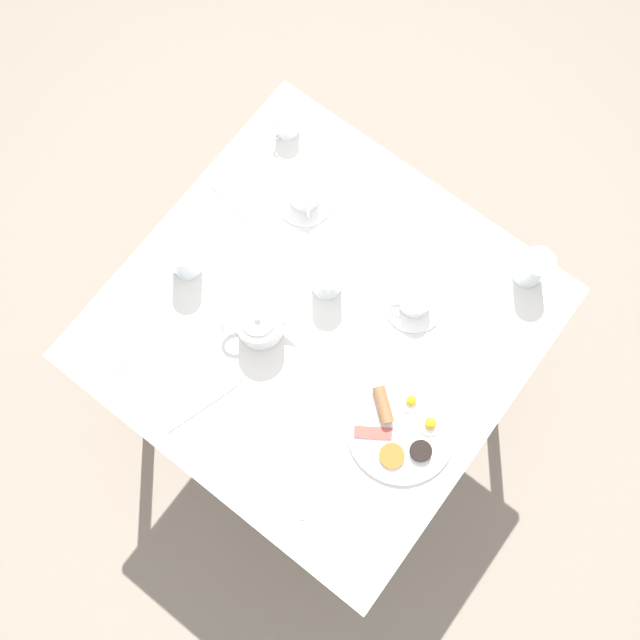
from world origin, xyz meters
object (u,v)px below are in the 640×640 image
Objects in this scene: breakfast_plate at (401,427)px; spoon_for_tea at (230,201)px; fork_by_plate at (308,480)px; knife_by_plate at (201,407)px; teapot_near at (259,324)px; water_glass_tall at (327,280)px; fork_spare at (134,339)px; water_glass_short at (183,259)px; wine_glass_spare at (533,268)px; creamer_jug at (286,124)px; teacup_with_saucer_right at (304,196)px; teacup_with_saucer_left at (415,302)px.

breakfast_plate is 1.89× the size of spoon_for_tea.
fork_by_plate and knife_by_plate have the same top height.
teapot_near is (0.01, -0.42, 0.04)m from breakfast_plate.
spoon_for_tea is (-0.44, -0.60, 0.00)m from fork_by_plate.
teapot_near is 1.60× the size of water_glass_tall.
knife_by_plate is 0.24m from fork_spare.
teapot_near reaches higher than water_glass_short.
creamer_jug is at bearing -86.19° from wine_glass_spare.
teapot_near is 0.69m from wine_glass_spare.
water_glass_short is 0.68× the size of fork_spare.
teacup_with_saucer_right is 0.92× the size of fork_by_plate.
water_glass_short reaches higher than water_glass_tall.
knife_by_plate is (0.24, 0.01, -0.05)m from teapot_near.
breakfast_plate is 1.74× the size of teacup_with_saucer_right.
fork_by_plate is at bearing 5.91° from teacup_with_saucer_left.
teacup_with_saucer_left is 0.40m from teacup_with_saucer_right.
teacup_with_saucer_right is 1.08× the size of spoon_for_tea.
water_glass_short reaches higher than teacup_with_saucer_left.
knife_by_plate is (0.52, -0.26, -0.02)m from teacup_with_saucer_left.
breakfast_plate is 0.73m from spoon_for_tea.
wine_glass_spare is at bearing 149.78° from knife_by_plate.
breakfast_plate is 0.67m from water_glass_short.
wine_glass_spare is (-0.51, 0.70, -0.00)m from water_glass_short.
breakfast_plate is 0.49m from knife_by_plate.
teacup_with_saucer_right is 1.42× the size of wine_glass_spare.
knife_by_plate is 1.18× the size of fork_spare.
teapot_near reaches higher than fork_spare.
water_glass_tall reaches higher than fork_spare.
teapot_near is 1.04× the size of teacup_with_saucer_right.
knife_by_plate is at bearing 45.28° from water_glass_short.
teacup_with_saucer_left is 1.37× the size of water_glass_short.
teapot_near reaches higher than water_glass_tall.
teacup_with_saucer_right is at bearing -167.30° from knife_by_plate.
teapot_near reaches higher than teacup_with_saucer_right.
creamer_jug reaches higher than teacup_with_saucer_left.
teapot_near is at bearing -178.34° from knife_by_plate.
water_glass_short is 0.68× the size of fork_by_plate.
water_glass_tall reaches higher than breakfast_plate.
creamer_jug is 0.77m from knife_by_plate.
teacup_with_saucer_left is 0.58m from water_glass_short.
breakfast_plate is 2.68× the size of water_glass_tall.
teacup_with_saucer_right reaches higher than spoon_for_tea.
water_glass_tall reaches higher than knife_by_plate.
knife_by_plate and fork_spare have the same top height.
knife_by_plate is (0.26, 0.26, -0.05)m from water_glass_short.
creamer_jug is at bearing -109.00° from teacup_with_saucer_left.
water_glass_short is (-0.00, -0.67, 0.05)m from breakfast_plate.
water_glass_short is 0.62m from fork_by_plate.
wine_glass_spare is 1.01m from fork_spare.
water_glass_short is at bearing -62.65° from teacup_with_saucer_left.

